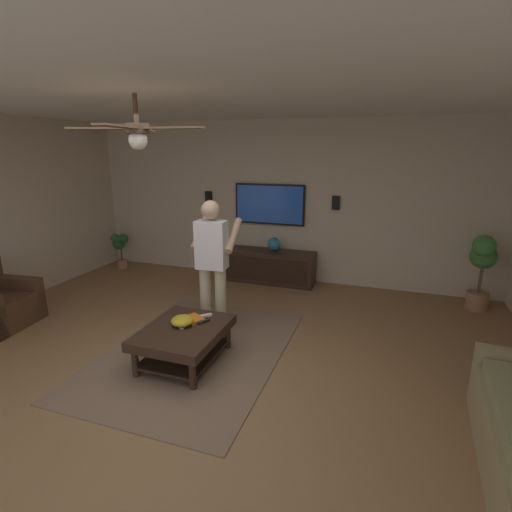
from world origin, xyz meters
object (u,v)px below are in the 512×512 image
at_px(potted_plant_tall, 482,261).
at_px(book, 194,319).
at_px(media_console, 265,266).
at_px(remote_white, 205,316).
at_px(ceiling_fan, 136,132).
at_px(remote_grey, 184,326).
at_px(potted_plant_short, 120,246).
at_px(tv, 270,204).
at_px(coffee_table, 184,337).
at_px(remote_black, 203,322).
at_px(bowl, 182,321).
at_px(person_standing, 213,259).
at_px(vase_round, 274,244).
at_px(wall_speaker_left, 336,203).
at_px(wall_speaker_right, 209,198).

height_order(potted_plant_tall, book, potted_plant_tall).
bearing_deg(media_console, remote_white, 2.26).
height_order(potted_plant_tall, ceiling_fan, ceiling_fan).
height_order(media_console, remote_grey, media_console).
bearing_deg(potted_plant_tall, potted_plant_short, 90.44).
height_order(tv, remote_grey, tv).
height_order(media_console, potted_plant_tall, potted_plant_tall).
bearing_deg(coffee_table, remote_black, -38.68).
bearing_deg(potted_plant_tall, bowl, 129.08).
relative_size(remote_grey, ceiling_fan, 0.13).
distance_m(person_standing, remote_black, 0.84).
bearing_deg(vase_round, person_standing, 175.16).
bearing_deg(media_console, wall_speaker_left, 102.85).
distance_m(remote_white, wall_speaker_right, 3.15).
height_order(tv, wall_speaker_right, tv).
distance_m(person_standing, ceiling_fan, 1.83).
distance_m(book, vase_round, 2.66).
xyz_separation_m(coffee_table, ceiling_fan, (-0.33, 0.16, 2.06)).
bearing_deg(coffee_table, tv, 0.09).
bearing_deg(media_console, book, 0.49).
bearing_deg(ceiling_fan, remote_black, -30.69).
bearing_deg(wall_speaker_left, remote_white, 159.57).
xyz_separation_m(book, wall_speaker_left, (2.86, -1.09, 0.96)).
relative_size(remote_white, remote_grey, 1.00).
relative_size(potted_plant_tall, wall_speaker_left, 4.96).
height_order(vase_round, ceiling_fan, ceiling_fan).
distance_m(wall_speaker_right, ceiling_fan, 3.66).
bearing_deg(potted_plant_short, vase_round, -86.18).
relative_size(person_standing, wall_speaker_left, 7.45).
bearing_deg(vase_round, wall_speaker_left, -77.83).
xyz_separation_m(person_standing, wall_speaker_left, (2.24, -1.14, 0.44)).
relative_size(tv, remote_grey, 8.14).
xyz_separation_m(potted_plant_short, book, (-2.45, -2.87, -0.03)).
bearing_deg(bowl, tv, -0.60).
bearing_deg(coffee_table, bowl, 39.16).
height_order(bowl, remote_black, bowl).
height_order(book, ceiling_fan, ceiling_fan).
bearing_deg(book, coffee_table, 117.55).
distance_m(coffee_table, remote_grey, 0.12).
bearing_deg(person_standing, vase_round, -9.12).
bearing_deg(remote_white, vase_round, 41.06).
height_order(coffee_table, remote_grey, remote_grey).
relative_size(person_standing, potted_plant_tall, 1.50).
height_order(potted_plant_tall, bowl, potted_plant_tall).
bearing_deg(wall_speaker_right, person_standing, -153.43).
bearing_deg(tv, wall_speaker_left, 90.68).
height_order(potted_plant_short, remote_white, potted_plant_short).
bearing_deg(bowl, wall_speaker_left, -20.82).
bearing_deg(ceiling_fan, book, -18.55).
relative_size(tv, potted_plant_short, 1.77).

